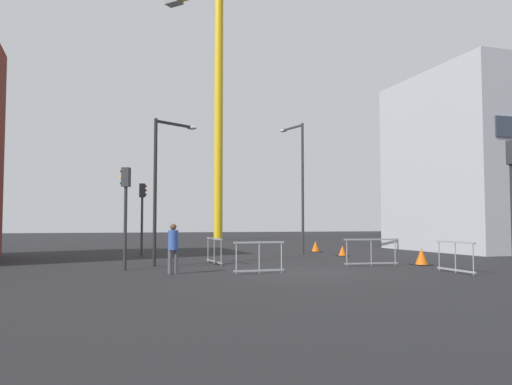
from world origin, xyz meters
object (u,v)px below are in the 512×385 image
at_px(pedestrian_walking, 173,245).
at_px(traffic_cone_on_verge, 422,257).
at_px(streetlamp_tall, 300,176).
at_px(construction_crane, 223,67).
at_px(traffic_cone_by_barrier, 315,247).
at_px(traffic_light_near, 125,201).
at_px(streetlamp_short, 162,176).
at_px(traffic_cone_orange, 342,251).
at_px(traffic_light_island, 512,187).
at_px(traffic_light_verge, 142,207).

height_order(pedestrian_walking, traffic_cone_on_verge, pedestrian_walking).
relative_size(streetlamp_tall, traffic_cone_on_verge, 10.36).
bearing_deg(construction_crane, traffic_cone_by_barrier, -90.19).
bearing_deg(traffic_light_near, streetlamp_short, 47.05).
distance_m(streetlamp_tall, pedestrian_walking, 12.76).
xyz_separation_m(traffic_cone_orange, traffic_cone_on_verge, (0.36, -6.25, 0.07)).
xyz_separation_m(construction_crane, traffic_cone_on_verge, (-0.03, -33.68, -17.60)).
distance_m(traffic_light_island, pedestrian_walking, 10.75).
relative_size(traffic_light_verge, traffic_cone_on_verge, 5.36).
relative_size(construction_crane, traffic_light_near, 7.29).
bearing_deg(traffic_light_island, streetlamp_short, 136.23).
distance_m(traffic_light_near, traffic_cone_orange, 12.53).
distance_m(construction_crane, pedestrian_walking, 39.58).
bearing_deg(pedestrian_walking, streetlamp_short, 89.17).
relative_size(traffic_light_near, pedestrian_walking, 2.22).
relative_size(construction_crane, traffic_light_island, 6.57).
relative_size(streetlamp_short, traffic_light_near, 1.58).
distance_m(streetlamp_short, traffic_cone_on_verge, 11.02).
bearing_deg(traffic_cone_orange, streetlamp_short, -160.93).
xyz_separation_m(streetlamp_tall, traffic_cone_orange, (1.46, -2.20, -4.06)).
xyz_separation_m(streetlamp_tall, traffic_light_verge, (-8.49, 0.51, -1.80)).
xyz_separation_m(traffic_light_island, traffic_cone_orange, (0.61, 12.13, -2.51)).
height_order(construction_crane, pedestrian_walking, construction_crane).
bearing_deg(streetlamp_short, streetlamp_tall, 33.88).
xyz_separation_m(streetlamp_tall, traffic_light_near, (-9.80, -7.19, -1.80)).
relative_size(traffic_cone_by_barrier, traffic_cone_on_verge, 0.93).
xyz_separation_m(traffic_light_island, pedestrian_walking, (-9.19, 5.27, -1.79)).
xyz_separation_m(streetlamp_tall, pedestrian_walking, (-8.34, -9.06, -3.34)).
height_order(streetlamp_short, traffic_cone_on_verge, streetlamp_short).
xyz_separation_m(construction_crane, traffic_light_near, (-11.66, -32.42, -15.41)).
bearing_deg(streetlamp_short, traffic_light_near, -132.95).
distance_m(construction_crane, traffic_light_island, 42.37).
xyz_separation_m(traffic_light_verge, pedestrian_walking, (0.14, -9.56, -1.54)).
height_order(construction_crane, traffic_light_verge, construction_crane).
bearing_deg(traffic_cone_orange, construction_crane, 89.17).
bearing_deg(traffic_cone_on_verge, streetlamp_tall, 102.20).
bearing_deg(traffic_light_island, traffic_light_near, 146.20).
xyz_separation_m(traffic_light_verge, traffic_cone_orange, (9.95, -2.70, -2.26)).
xyz_separation_m(streetlamp_short, traffic_cone_by_barrier, (10.08, 7.48, -3.32)).
xyz_separation_m(traffic_light_verge, traffic_cone_on_verge, (10.31, -8.96, -2.19)).
bearing_deg(traffic_light_near, construction_crane, 70.21).
relative_size(traffic_light_near, traffic_light_verge, 1.00).
height_order(traffic_light_verge, traffic_cone_by_barrier, traffic_light_verge).
bearing_deg(traffic_cone_orange, streetlamp_tall, 123.69).
bearing_deg(pedestrian_walking, construction_crane, 73.43).
height_order(traffic_light_near, traffic_cone_on_verge, traffic_light_near).
xyz_separation_m(streetlamp_short, traffic_light_verge, (-0.20, 6.07, -1.10)).
distance_m(streetlamp_tall, traffic_light_near, 12.29).
height_order(streetlamp_tall, traffic_light_near, streetlamp_tall).
height_order(streetlamp_tall, traffic_light_island, streetlamp_tall).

